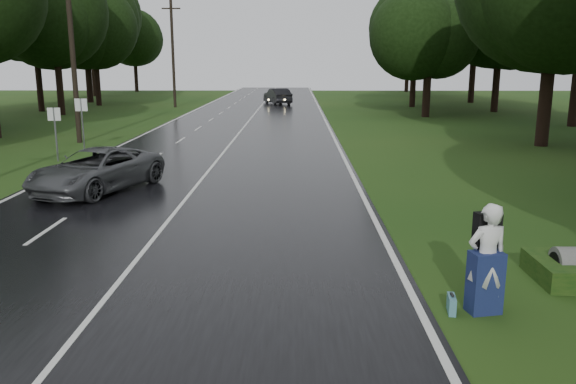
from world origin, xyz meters
name	(u,v)px	position (x,y,z in m)	size (l,w,h in m)	color
ground	(140,258)	(0.00, 0.00, 0.00)	(160.00, 160.00, 0.00)	#254313
road	(233,141)	(0.00, 20.00, 0.02)	(12.00, 140.00, 0.04)	black
lane_center	(233,140)	(0.00, 20.00, 0.04)	(0.12, 140.00, 0.01)	silver
grey_car	(96,170)	(-3.28, 6.84, 0.76)	(2.40, 5.21, 1.45)	#484A4D
far_car	(277,96)	(1.59, 49.06, 0.87)	(1.75, 5.02, 1.66)	black
hitchhiker	(486,262)	(6.94, -2.80, 0.93)	(0.82, 0.77, 2.01)	silver
suitcase	(451,304)	(6.36, -2.85, 0.15)	(0.12, 0.43, 0.31)	teal
utility_pole_mid	(80,143)	(-8.50, 19.23, 0.00)	(1.80, 0.28, 9.72)	black
utility_pole_far	(175,107)	(-8.50, 45.11, 0.00)	(1.80, 0.28, 10.47)	black
road_sign_a	(58,161)	(-7.20, 13.06, 0.00)	(0.58, 0.10, 2.41)	white
road_sign_b	(85,150)	(-7.20, 16.39, 0.00)	(0.63, 0.10, 2.61)	white
tree_left_e	(62,115)	(-16.36, 36.41, 0.00)	(9.40, 9.40, 14.69)	black
tree_left_f	(99,105)	(-16.89, 47.40, 0.00)	(8.92, 8.92, 13.93)	black
tree_right_d	(541,146)	(16.71, 18.31, 0.00)	(9.56, 9.56, 14.94)	black
tree_right_e	(425,117)	(14.18, 34.99, 0.00)	(7.27, 7.27, 11.36)	black
tree_right_f	(412,107)	(15.20, 45.80, 0.00)	(8.92, 8.92, 13.93)	black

